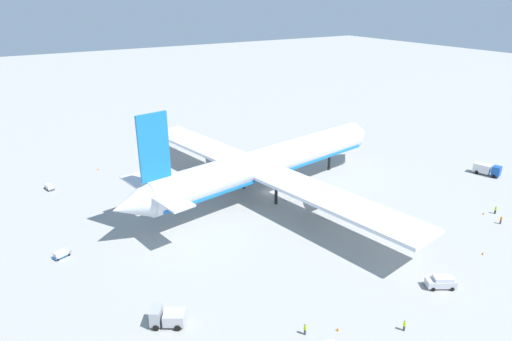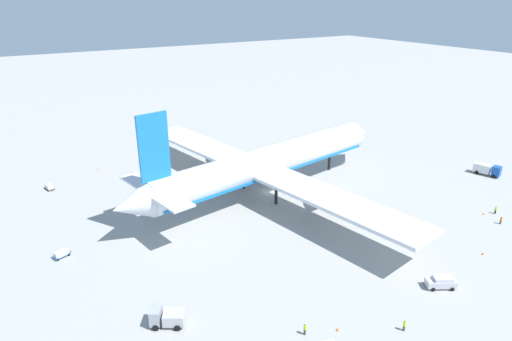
% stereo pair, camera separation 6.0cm
% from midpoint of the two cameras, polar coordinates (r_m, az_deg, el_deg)
% --- Properties ---
extents(ground_plane, '(600.00, 600.00, 0.00)m').
position_cam_midpoint_polar(ground_plane, '(103.49, 1.70, -2.77)').
color(ground_plane, '#9E9E99').
extents(airliner, '(73.61, 82.31, 23.60)m').
position_cam_midpoint_polar(airliner, '(99.96, 1.21, 0.90)').
color(airliner, silver).
rests_on(airliner, ground).
extents(service_truck_1, '(5.27, 4.56, 2.70)m').
position_cam_midpoint_polar(service_truck_1, '(65.93, -11.36, -17.90)').
color(service_truck_1, '#999EA5').
rests_on(service_truck_1, ground).
extents(service_truck_4, '(3.78, 6.62, 2.82)m').
position_cam_midpoint_polar(service_truck_4, '(126.86, 27.55, 0.15)').
color(service_truck_4, '#194CA5').
rests_on(service_truck_4, ground).
extents(service_van, '(4.85, 3.88, 1.97)m').
position_cam_midpoint_polar(service_van, '(77.23, 22.70, -13.05)').
color(service_van, silver).
rests_on(service_van, ground).
extents(baggage_cart_1, '(3.40, 2.29, 1.16)m').
position_cam_midpoint_polar(baggage_cart_1, '(86.03, -23.72, -9.75)').
color(baggage_cart_1, '#26598C').
rests_on(baggage_cart_1, ground).
extents(baggage_cart_2, '(2.00, 3.36, 1.20)m').
position_cam_midpoint_polar(baggage_cart_2, '(115.31, -25.00, -1.90)').
color(baggage_cart_2, '#595B60').
rests_on(baggage_cart_2, ground).
extents(ground_worker_0, '(0.55, 0.55, 1.61)m').
position_cam_midpoint_polar(ground_worker_0, '(101.86, 28.94, -5.61)').
color(ground_worker_0, '#3F3F47').
rests_on(ground_worker_0, ground).
extents(ground_worker_1, '(0.54, 0.54, 1.72)m').
position_cam_midpoint_polar(ground_worker_1, '(63.92, 6.33, -19.59)').
color(ground_worker_1, '#3F3F47').
rests_on(ground_worker_1, ground).
extents(ground_worker_2, '(0.55, 0.55, 1.68)m').
position_cam_midpoint_polar(ground_worker_2, '(105.88, 28.40, -4.48)').
color(ground_worker_2, black).
rests_on(ground_worker_2, ground).
extents(ground_worker_3, '(0.52, 0.52, 1.66)m').
position_cam_midpoint_polar(ground_worker_3, '(67.30, 18.52, -18.35)').
color(ground_worker_3, '#3F3F47').
rests_on(ground_worker_3, ground).
extents(traffic_cone_0, '(0.36, 0.36, 0.55)m').
position_cam_midpoint_polar(traffic_cone_0, '(104.58, 27.19, -4.91)').
color(traffic_cone_0, orange).
rests_on(traffic_cone_0, ground).
extents(traffic_cone_1, '(0.36, 0.36, 0.55)m').
position_cam_midpoint_polar(traffic_cone_1, '(123.21, -19.61, 0.18)').
color(traffic_cone_1, orange).
rests_on(traffic_cone_1, ground).
extents(traffic_cone_2, '(0.36, 0.36, 0.55)m').
position_cam_midpoint_polar(traffic_cone_2, '(65.48, 10.46, -19.38)').
color(traffic_cone_2, orange).
rests_on(traffic_cone_2, ground).
extents(traffic_cone_3, '(0.36, 0.36, 0.55)m').
position_cam_midpoint_polar(traffic_cone_3, '(136.38, -8.05, 3.32)').
color(traffic_cone_3, orange).
rests_on(traffic_cone_3, ground).
extents(traffic_cone_4, '(0.36, 0.36, 0.55)m').
position_cam_midpoint_polar(traffic_cone_4, '(89.36, 27.13, -9.43)').
color(traffic_cone_4, orange).
rests_on(traffic_cone_4, ground).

